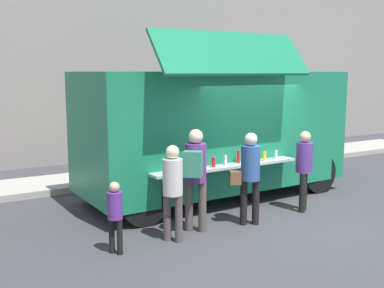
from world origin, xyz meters
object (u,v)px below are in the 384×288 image
object	(u,v)px
food_truck_main	(215,129)
customer_mid_with_backpack	(195,170)
customer_rear_waiting	(173,185)
customer_front_ordering	(249,171)
trash_bin	(295,145)
child_near_queue	(115,211)
customer_extra_browsing	(304,164)

from	to	relation	value
food_truck_main	customer_mid_with_backpack	xyz separation A→B (m)	(-1.57, -1.80, -0.42)
food_truck_main	customer_rear_waiting	xyz separation A→B (m)	(-2.11, -2.01, -0.56)
food_truck_main	customer_front_ordering	distance (m)	2.08
trash_bin	customer_rear_waiting	size ratio (longest dim) A/B	0.60
food_truck_main	child_near_queue	world-z (taller)	food_truck_main
food_truck_main	customer_extra_browsing	bearing A→B (deg)	-64.63
food_truck_main	child_near_queue	bearing A→B (deg)	-148.69
customer_mid_with_backpack	customer_rear_waiting	bearing A→B (deg)	151.79
customer_front_ordering	customer_mid_with_backpack	world-z (taller)	customer_mid_with_backpack
customer_rear_waiting	customer_mid_with_backpack	bearing A→B (deg)	-15.07
customer_extra_browsing	trash_bin	bearing A→B (deg)	-79.26
customer_rear_waiting	child_near_queue	bearing A→B (deg)	146.11
trash_bin	customer_rear_waiting	world-z (taller)	customer_rear_waiting
customer_mid_with_backpack	food_truck_main	bearing A→B (deg)	-0.04
customer_mid_with_backpack	customer_extra_browsing	bearing A→B (deg)	-49.33
customer_front_ordering	customer_rear_waiting	bearing A→B (deg)	116.06
customer_mid_with_backpack	customer_rear_waiting	world-z (taller)	customer_mid_with_backpack
customer_front_ordering	child_near_queue	bearing A→B (deg)	116.04
customer_front_ordering	customer_extra_browsing	bearing A→B (deg)	-60.60
food_truck_main	customer_front_ordering	bearing A→B (deg)	-106.88
food_truck_main	trash_bin	world-z (taller)	food_truck_main
customer_front_ordering	customer_mid_with_backpack	distance (m)	1.06
customer_rear_waiting	customer_extra_browsing	world-z (taller)	customer_extra_browsing
food_truck_main	customer_mid_with_backpack	world-z (taller)	food_truck_main
customer_extra_browsing	food_truck_main	bearing A→B (deg)	-11.29
trash_bin	customer_mid_with_backpack	bearing A→B (deg)	-145.76
customer_mid_with_backpack	trash_bin	bearing A→B (deg)	-14.78
customer_mid_with_backpack	customer_extra_browsing	world-z (taller)	customer_mid_with_backpack
customer_extra_browsing	child_near_queue	bearing A→B (deg)	54.66
customer_extra_browsing	child_near_queue	xyz separation A→B (m)	(-4.05, -0.23, -0.29)
customer_front_ordering	customer_rear_waiting	world-z (taller)	customer_front_ordering
food_truck_main	customer_rear_waiting	size ratio (longest dim) A/B	3.71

